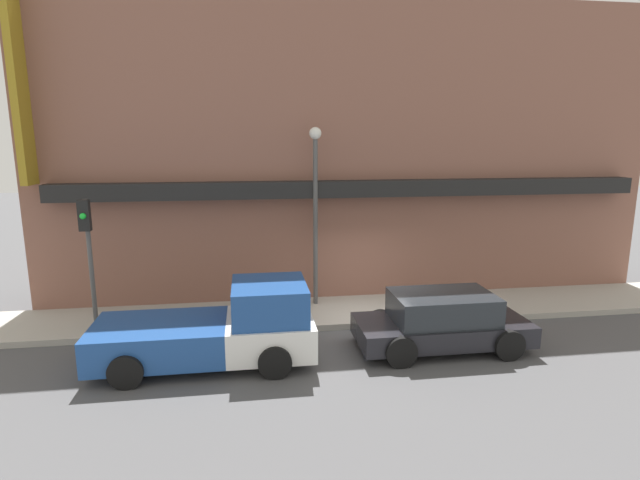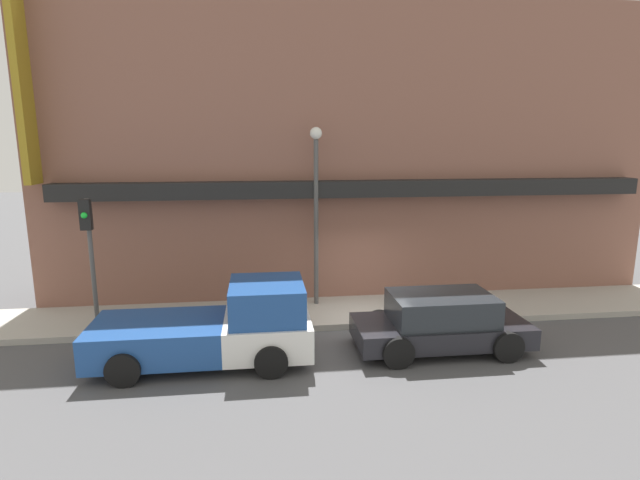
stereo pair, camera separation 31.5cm
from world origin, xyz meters
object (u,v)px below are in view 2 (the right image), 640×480
at_px(parked_car, 441,322).
at_px(fire_hydrant, 288,309).
at_px(pickup_truck, 218,328).
at_px(street_lamp, 316,196).
at_px(traffic_light, 89,240).

distance_m(parked_car, fire_hydrant, 4.20).
distance_m(pickup_truck, parked_car, 5.48).
height_order(pickup_truck, fire_hydrant, pickup_truck).
xyz_separation_m(parked_car, street_lamp, (-2.74, 3.43, 2.84)).
bearing_deg(pickup_truck, fire_hydrant, 45.69).
height_order(pickup_truck, street_lamp, street_lamp).
height_order(street_lamp, traffic_light, street_lamp).
xyz_separation_m(fire_hydrant, street_lamp, (0.97, 1.47, 3.02)).
height_order(parked_car, fire_hydrant, parked_car).
xyz_separation_m(parked_car, traffic_light, (-8.90, 2.10, 1.89)).
bearing_deg(fire_hydrant, street_lamp, 56.55).
relative_size(pickup_truck, traffic_light, 1.44).
bearing_deg(pickup_truck, street_lamp, 49.11).
bearing_deg(traffic_light, fire_hydrant, -1.50).
distance_m(fire_hydrant, traffic_light, 5.59).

